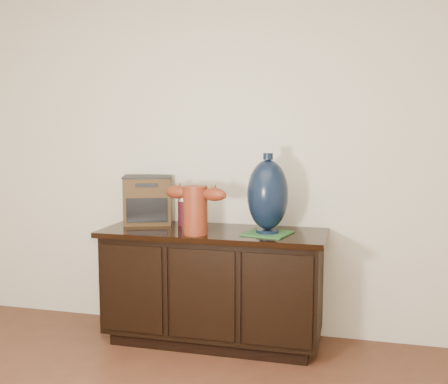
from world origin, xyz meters
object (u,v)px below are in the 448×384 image
(terracotta_vessel, at_px, (195,207))
(spray_can, at_px, (183,212))
(tv_radio, at_px, (148,200))
(sideboard, at_px, (213,285))
(lamp_base, at_px, (268,195))

(terracotta_vessel, height_order, spray_can, terracotta_vessel)
(terracotta_vessel, relative_size, tv_radio, 1.07)
(sideboard, relative_size, spray_can, 7.44)
(lamp_base, relative_size, spray_can, 2.55)
(terracotta_vessel, xyz_separation_m, lamp_base, (0.43, 0.13, 0.07))
(sideboard, distance_m, spray_can, 0.54)
(terracotta_vessel, height_order, tv_radio, tv_radio)
(sideboard, xyz_separation_m, spray_can, (-0.25, 0.12, 0.46))
(lamp_base, bearing_deg, terracotta_vessel, -163.80)
(tv_radio, relative_size, lamp_base, 0.81)
(tv_radio, distance_m, lamp_base, 0.90)
(sideboard, distance_m, tv_radio, 0.75)
(tv_radio, height_order, spray_can, tv_radio)
(sideboard, relative_size, tv_radio, 3.62)
(sideboard, bearing_deg, lamp_base, -4.92)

